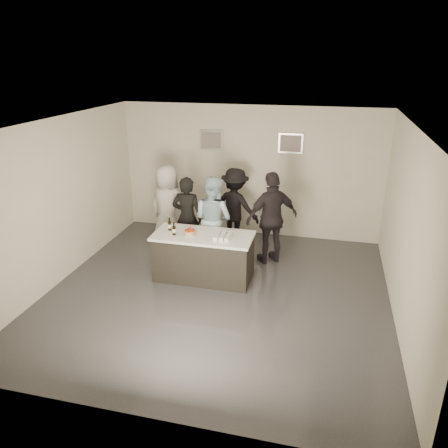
% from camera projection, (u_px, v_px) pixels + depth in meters
% --- Properties ---
extents(floor, '(6.00, 6.00, 0.00)m').
position_uv_depth(floor, '(217.00, 293.00, 7.87)').
color(floor, '#3D3D42').
rests_on(floor, ground).
extents(ceiling, '(6.00, 6.00, 0.00)m').
position_uv_depth(ceiling, '(216.00, 125.00, 6.78)').
color(ceiling, white).
extents(wall_back, '(6.00, 0.04, 3.00)m').
position_uv_depth(wall_back, '(250.00, 172.00, 10.04)').
color(wall_back, silver).
rests_on(wall_back, ground).
extents(wall_front, '(6.00, 0.04, 3.00)m').
position_uv_depth(wall_front, '(145.00, 310.00, 4.61)').
color(wall_front, silver).
rests_on(wall_front, ground).
extents(wall_left, '(0.04, 6.00, 3.00)m').
position_uv_depth(wall_left, '(59.00, 202.00, 7.99)').
color(wall_left, silver).
rests_on(wall_left, ground).
extents(wall_right, '(0.04, 6.00, 3.00)m').
position_uv_depth(wall_right, '(407.00, 231.00, 6.66)').
color(wall_right, silver).
rests_on(wall_right, ground).
extents(picture_left, '(0.54, 0.04, 0.44)m').
position_uv_depth(picture_left, '(211.00, 140.00, 9.96)').
color(picture_left, '#B2B2B7').
rests_on(picture_left, wall_back).
extents(picture_right, '(0.54, 0.04, 0.44)m').
position_uv_depth(picture_right, '(291.00, 143.00, 9.56)').
color(picture_right, '#B2B2B7').
rests_on(picture_right, wall_back).
extents(bar_counter, '(1.86, 0.86, 0.90)m').
position_uv_depth(bar_counter, '(204.00, 257.00, 8.25)').
color(bar_counter, white).
rests_on(bar_counter, ground).
extents(cake, '(0.20, 0.20, 0.08)m').
position_uv_depth(cake, '(190.00, 233.00, 8.06)').
color(cake, orange).
rests_on(cake, bar_counter).
extents(beer_bottle_a, '(0.07, 0.07, 0.26)m').
position_uv_depth(beer_bottle_a, '(170.00, 224.00, 8.25)').
color(beer_bottle_a, black).
rests_on(beer_bottle_a, bar_counter).
extents(beer_bottle_b, '(0.07, 0.07, 0.26)m').
position_uv_depth(beer_bottle_b, '(174.00, 228.00, 8.03)').
color(beer_bottle_b, black).
rests_on(beer_bottle_b, bar_counter).
extents(tumbler_cluster, '(0.30, 0.40, 0.08)m').
position_uv_depth(tumbler_cluster, '(223.00, 236.00, 7.92)').
color(tumbler_cluster, orange).
rests_on(tumbler_cluster, bar_counter).
extents(candles, '(0.24, 0.08, 0.01)m').
position_uv_depth(candles, '(182.00, 240.00, 7.86)').
color(candles, pink).
rests_on(candles, bar_counter).
extents(person_main_black, '(0.65, 0.44, 1.74)m').
position_uv_depth(person_main_black, '(187.00, 218.00, 9.02)').
color(person_main_black, black).
rests_on(person_main_black, ground).
extents(person_main_blue, '(1.08, 0.98, 1.80)m').
position_uv_depth(person_main_blue, '(213.00, 219.00, 8.87)').
color(person_main_blue, silver).
rests_on(person_main_blue, ground).
extents(person_guest_left, '(1.02, 0.81, 1.83)m').
position_uv_depth(person_guest_left, '(168.00, 207.00, 9.54)').
color(person_guest_left, silver).
rests_on(person_guest_left, ground).
extents(person_guest_right, '(1.18, 1.02, 1.90)m').
position_uv_depth(person_guest_right, '(272.00, 218.00, 8.75)').
color(person_guest_right, black).
rests_on(person_guest_right, ground).
extents(person_guest_back, '(1.24, 0.89, 1.74)m').
position_uv_depth(person_guest_back, '(235.00, 207.00, 9.66)').
color(person_guest_back, black).
rests_on(person_guest_back, ground).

